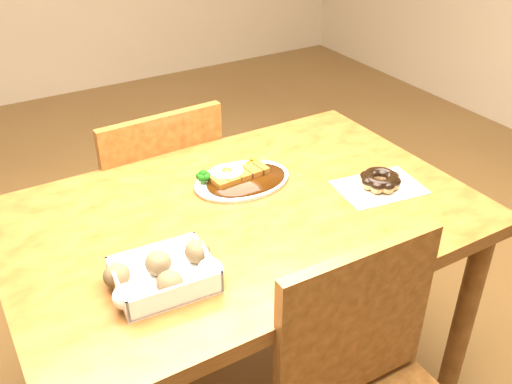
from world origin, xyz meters
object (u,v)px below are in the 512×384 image
pon_de_ring (380,181)px  donut_box (164,274)px  table (243,241)px  katsu_curry_plate (240,178)px  chair_far (155,207)px

pon_de_ring → donut_box: bearing=-173.7°
table → donut_box: size_ratio=4.89×
table → pon_de_ring: 0.41m
katsu_curry_plate → donut_box: bearing=-140.1°
donut_box → table: bearing=30.3°
katsu_curry_plate → chair_far: bearing=106.0°
table → pon_de_ring: (0.38, -0.09, 0.12)m
chair_far → katsu_curry_plate: size_ratio=3.17×
table → katsu_curry_plate: (0.06, 0.13, 0.11)m
chair_far → pon_de_ring: bearing=122.5°
chair_far → pon_de_ring: (0.43, -0.63, 0.29)m
table → katsu_curry_plate: bearing=62.9°
table → chair_far: size_ratio=1.38×
table → chair_far: (-0.05, 0.53, -0.17)m
chair_far → katsu_curry_plate: 0.51m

